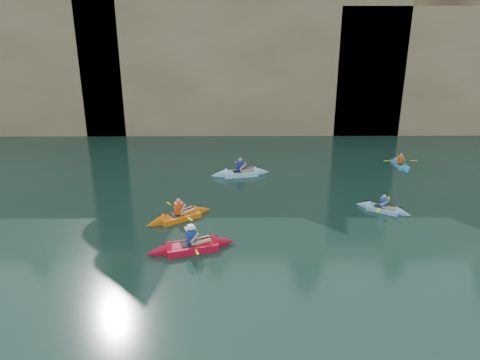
{
  "coord_description": "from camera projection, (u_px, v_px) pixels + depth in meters",
  "views": [
    {
      "loc": [
        1.52,
        -13.57,
        9.51
      ],
      "look_at": [
        1.65,
        3.76,
        3.0
      ],
      "focal_mm": 35.0,
      "sensor_mm": 36.0,
      "label": 1
    }
  ],
  "objects": [
    {
      "name": "kayaker_orange",
      "position": [
        179.0,
        216.0,
        22.05
      ],
      "size": [
        3.28,
        2.58,
        1.31
      ],
      "rotation": [
        0.0,
        0.0,
        0.6
      ],
      "color": "orange",
      "rests_on": "ground"
    },
    {
      "name": "cliff",
      "position": [
        219.0,
        46.0,
        42.01
      ],
      "size": [
        70.0,
        16.0,
        12.0
      ],
      "primitive_type": "cube",
      "color": "tan",
      "rests_on": "ground"
    },
    {
      "name": "kayaker_ltblue_mid",
      "position": [
        240.0,
        173.0,
        27.7
      ],
      "size": [
        3.62,
        2.59,
        1.35
      ],
      "rotation": [
        0.0,
        0.0,
        0.2
      ],
      "color": "#98D7FF",
      "rests_on": "ground"
    },
    {
      "name": "cliff_slab_center",
      "position": [
        243.0,
        59.0,
        35.2
      ],
      "size": [
        24.0,
        2.4,
        11.4
      ],
      "primitive_type": "cube",
      "color": "#A38263",
      "rests_on": "ground"
    },
    {
      "name": "kayaker_ltblue_near",
      "position": [
        383.0,
        209.0,
        22.93
      ],
      "size": [
        2.66,
        1.98,
        1.07
      ],
      "rotation": [
        0.0,
        0.0,
        -0.55
      ],
      "color": "#87B5E2",
      "rests_on": "ground"
    },
    {
      "name": "ground",
      "position": [
        193.0,
        300.0,
        16.03
      ],
      "size": [
        160.0,
        160.0,
        0.0
      ],
      "primitive_type": "plane",
      "color": "black",
      "rests_on": "ground"
    },
    {
      "name": "kayaker_blue_east",
      "position": [
        400.0,
        164.0,
        29.29
      ],
      "size": [
        2.11,
        2.97,
        1.05
      ],
      "rotation": [
        0.0,
        0.0,
        1.59
      ],
      "color": "#3F92D6",
      "rests_on": "ground"
    },
    {
      "name": "main_kayaker",
      "position": [
        191.0,
        246.0,
        19.26
      ],
      "size": [
        3.83,
        2.43,
        1.4
      ],
      "rotation": [
        0.0,
        0.0,
        0.31
      ],
      "color": "red",
      "rests_on": "ground"
    },
    {
      "name": "sea_cave_east",
      "position": [
        347.0,
        106.0,
        35.86
      ],
      "size": [
        5.0,
        1.0,
        4.5
      ],
      "primitive_type": "cube",
      "color": "black",
      "rests_on": "ground"
    },
    {
      "name": "sea_cave_center",
      "position": [
        165.0,
        114.0,
        35.99
      ],
      "size": [
        3.5,
        1.0,
        3.2
      ],
      "primitive_type": "cube",
      "color": "black",
      "rests_on": "ground"
    }
  ]
}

